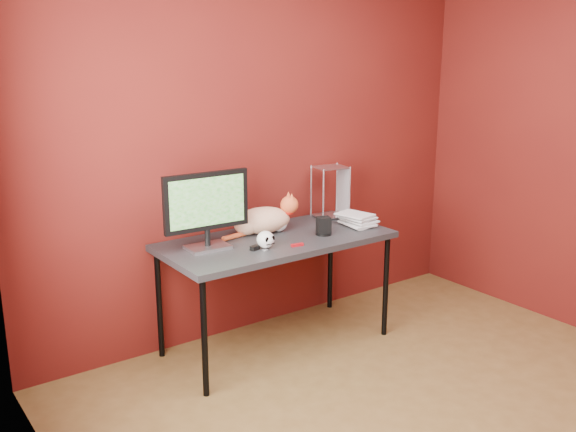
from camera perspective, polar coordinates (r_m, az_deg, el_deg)
room at (r=3.09m, az=15.93°, el=5.03°), size 3.52×3.52×2.61m
desk at (r=4.14m, az=-1.03°, el=-2.62°), size 1.50×0.70×0.75m
monitor at (r=3.87m, az=-7.26°, el=0.84°), size 0.55×0.19×0.47m
cat at (r=4.22m, az=-2.20°, el=-0.34°), size 0.56×0.28×0.26m
skull_mug at (r=3.91m, az=-2.00°, el=-2.10°), size 0.11×0.11×0.11m
speaker at (r=4.19m, az=3.19°, el=-0.94°), size 0.10×0.10×0.12m
book_stack at (r=4.30m, az=5.44°, el=5.07°), size 0.22×0.27×0.94m
wire_rack at (r=4.61m, az=3.78°, el=2.18°), size 0.24×0.21×0.37m
pocket_knife at (r=3.96m, az=0.83°, el=-2.59°), size 0.08×0.03×0.02m
black_gadget at (r=3.89m, az=-2.97°, el=-2.85°), size 0.06×0.05×0.03m
washer at (r=3.88m, az=-2.06°, el=-3.03°), size 0.04×0.04×0.00m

